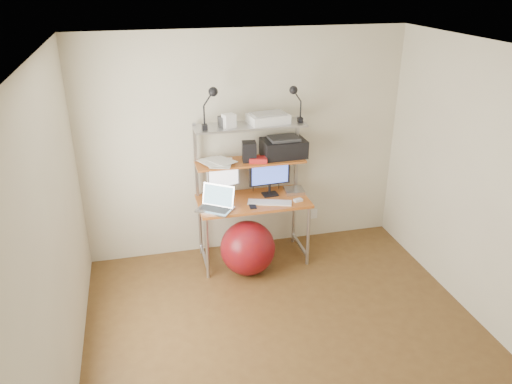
% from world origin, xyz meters
% --- Properties ---
extents(room, '(3.60, 3.60, 3.60)m').
position_xyz_m(room, '(0.00, 0.00, 1.25)').
color(room, brown).
rests_on(room, ground).
extents(computer_desk, '(1.20, 0.60, 1.57)m').
position_xyz_m(computer_desk, '(0.00, 1.50, 0.96)').
color(computer_desk, '#B76123').
rests_on(computer_desk, ground).
extents(desktop, '(1.20, 0.60, 0.00)m').
position_xyz_m(desktop, '(0.00, 1.44, 0.74)').
color(desktop, '#B76123').
rests_on(desktop, computer_desk).
extents(mid_shelf, '(1.18, 0.34, 0.00)m').
position_xyz_m(mid_shelf, '(0.00, 1.57, 1.15)').
color(mid_shelf, '#B76123').
rests_on(mid_shelf, computer_desk).
extents(top_shelf, '(1.18, 0.34, 0.00)m').
position_xyz_m(top_shelf, '(0.00, 1.57, 1.55)').
color(top_shelf, '#ACABB0').
rests_on(top_shelf, computer_desk).
extents(floor, '(3.60, 3.60, 0.00)m').
position_xyz_m(floor, '(0.00, 0.00, 0.00)').
color(floor, brown).
rests_on(floor, ground).
extents(wall_outlet, '(0.08, 0.01, 0.12)m').
position_xyz_m(wall_outlet, '(0.85, 1.79, 0.30)').
color(wall_outlet, silver).
rests_on(wall_outlet, room).
extents(monitor_silver, '(0.38, 0.19, 0.44)m').
position_xyz_m(monitor_silver, '(-0.29, 1.59, 0.97)').
color(monitor_silver, '#A6A7AB').
rests_on(monitor_silver, desktop).
extents(monitor_black, '(0.46, 0.14, 0.46)m').
position_xyz_m(monitor_black, '(0.21, 1.54, 0.97)').
color(monitor_black, black).
rests_on(monitor_black, desktop).
extents(laptop, '(0.45, 0.44, 0.31)m').
position_xyz_m(laptop, '(-0.42, 1.32, 0.79)').
color(laptop, '#B5B4B9').
rests_on(laptop, desktop).
extents(keyboard, '(0.49, 0.27, 0.01)m').
position_xyz_m(keyboard, '(0.16, 1.32, 0.75)').
color(keyboard, silver).
rests_on(keyboard, desktop).
extents(mouse, '(0.10, 0.08, 0.03)m').
position_xyz_m(mouse, '(0.47, 1.29, 0.75)').
color(mouse, silver).
rests_on(mouse, desktop).
extents(mac_mini, '(0.23, 0.23, 0.04)m').
position_xyz_m(mac_mini, '(0.50, 1.52, 0.76)').
color(mac_mini, '#B5B4B9').
rests_on(mac_mini, desktop).
extents(phone, '(0.08, 0.14, 0.01)m').
position_xyz_m(phone, '(-0.04, 1.28, 0.75)').
color(phone, black).
rests_on(phone, desktop).
extents(printer, '(0.48, 0.33, 0.22)m').
position_xyz_m(printer, '(0.39, 1.61, 1.26)').
color(printer, black).
rests_on(printer, mid_shelf).
extents(nas_cube, '(0.16, 0.16, 0.21)m').
position_xyz_m(nas_cube, '(-0.01, 1.56, 1.26)').
color(nas_cube, black).
rests_on(nas_cube, mid_shelf).
extents(red_box, '(0.22, 0.17, 0.05)m').
position_xyz_m(red_box, '(0.07, 1.50, 1.18)').
color(red_box, '#B31D1C').
rests_on(red_box, mid_shelf).
extents(scanner, '(0.45, 0.32, 0.11)m').
position_xyz_m(scanner, '(0.20, 1.59, 1.60)').
color(scanner, silver).
rests_on(scanner, top_shelf).
extents(box_white, '(0.15, 0.13, 0.14)m').
position_xyz_m(box_white, '(-0.23, 1.52, 1.62)').
color(box_white, silver).
rests_on(box_white, top_shelf).
extents(box_grey, '(0.13, 0.13, 0.10)m').
position_xyz_m(box_grey, '(-0.27, 1.58, 1.60)').
color(box_grey, '#323234').
rests_on(box_grey, top_shelf).
extents(clip_lamp_left, '(0.17, 0.10, 0.43)m').
position_xyz_m(clip_lamp_left, '(-0.41, 1.50, 1.86)').
color(clip_lamp_left, black).
rests_on(clip_lamp_left, top_shelf).
extents(clip_lamp_right, '(0.16, 0.09, 0.39)m').
position_xyz_m(clip_lamp_right, '(0.47, 1.53, 1.84)').
color(clip_lamp_right, black).
rests_on(clip_lamp_right, top_shelf).
extents(exercise_ball, '(0.59, 0.59, 0.59)m').
position_xyz_m(exercise_ball, '(-0.12, 1.19, 0.30)').
color(exercise_ball, maroon).
rests_on(exercise_ball, floor).
extents(paper_stack, '(0.43, 0.42, 0.03)m').
position_xyz_m(paper_stack, '(-0.36, 1.57, 1.17)').
color(paper_stack, white).
rests_on(paper_stack, mid_shelf).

